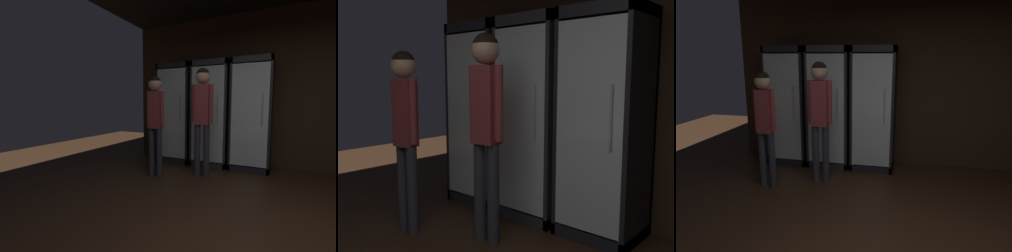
% 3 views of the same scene
% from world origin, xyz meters
% --- Properties ---
extents(cooler_far_left, '(0.66, 0.59, 1.92)m').
position_xyz_m(cooler_far_left, '(-2.01, 2.74, 0.94)').
color(cooler_far_left, black).
rests_on(cooler_far_left, ground).
extents(cooler_left, '(0.66, 0.59, 1.92)m').
position_xyz_m(cooler_left, '(-1.31, 2.74, 0.95)').
color(cooler_left, '#2B2B30').
rests_on(cooler_left, ground).
extents(cooler_center, '(0.66, 0.59, 1.92)m').
position_xyz_m(cooler_center, '(-0.61, 2.74, 0.95)').
color(cooler_center, black).
rests_on(cooler_center, ground).
extents(shopper_near, '(0.33, 0.22, 1.70)m').
position_xyz_m(shopper_near, '(-1.25, 1.94, 1.10)').
color(shopper_near, '#2D2D38').
rests_on(shopper_near, ground).
extents(shopper_far, '(0.30, 0.21, 1.58)m').
position_xyz_m(shopper_far, '(-1.91, 1.63, 1.01)').
color(shopper_far, '#2D2D38').
rests_on(shopper_far, ground).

